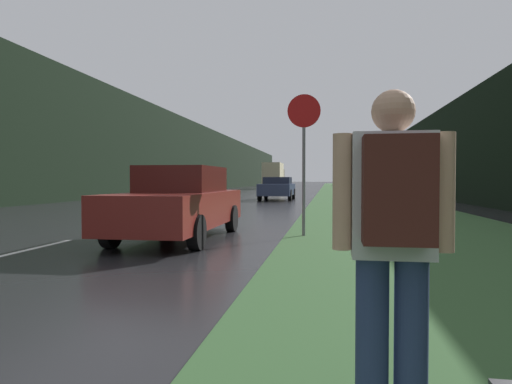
{
  "coord_description": "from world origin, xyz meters",
  "views": [
    {
      "loc": [
        5.27,
        -0.34,
        1.25
      ],
      "look_at": [
        3.02,
        14.0,
        0.86
      ],
      "focal_mm": 32.0,
      "sensor_mm": 36.0,
      "label": 1
    }
  ],
  "objects_px": {
    "stop_sign": "(304,149)",
    "delivery_truck": "(274,175)",
    "car_passing_far": "(277,188)",
    "car_passing_near": "(180,203)",
    "hitchhiker_with_backpack": "(393,236)"
  },
  "relations": [
    {
      "from": "car_passing_near",
      "to": "car_passing_far",
      "type": "relative_size",
      "value": 1.04
    },
    {
      "from": "car_passing_near",
      "to": "delivery_truck",
      "type": "distance_m",
      "value": 54.04
    },
    {
      "from": "car_passing_near",
      "to": "stop_sign",
      "type": "bearing_deg",
      "value": -164.13
    },
    {
      "from": "car_passing_far",
      "to": "delivery_truck",
      "type": "distance_m",
      "value": 35.18
    },
    {
      "from": "hitchhiker_with_backpack",
      "to": "car_passing_far",
      "type": "height_order",
      "value": "hitchhiker_with_backpack"
    },
    {
      "from": "stop_sign",
      "to": "hitchhiker_with_backpack",
      "type": "xyz_separation_m",
      "value": [
        0.84,
        -7.75,
        -0.96
      ]
    },
    {
      "from": "car_passing_near",
      "to": "delivery_truck",
      "type": "height_order",
      "value": "delivery_truck"
    },
    {
      "from": "stop_sign",
      "to": "delivery_truck",
      "type": "distance_m",
      "value": 53.57
    },
    {
      "from": "hitchhiker_with_backpack",
      "to": "delivery_truck",
      "type": "xyz_separation_m",
      "value": [
        -7.76,
        60.87,
        0.91
      ]
    },
    {
      "from": "stop_sign",
      "to": "car_passing_far",
      "type": "bearing_deg",
      "value": 98.06
    },
    {
      "from": "car_passing_far",
      "to": "delivery_truck",
      "type": "xyz_separation_m",
      "value": [
        -4.34,
        34.89,
        1.14
      ]
    },
    {
      "from": "stop_sign",
      "to": "car_passing_far",
      "type": "distance_m",
      "value": 18.45
    },
    {
      "from": "hitchhiker_with_backpack",
      "to": "car_passing_near",
      "type": "xyz_separation_m",
      "value": [
        -3.42,
        7.01,
        -0.21
      ]
    },
    {
      "from": "stop_sign",
      "to": "delivery_truck",
      "type": "bearing_deg",
      "value": 97.43
    },
    {
      "from": "stop_sign",
      "to": "delivery_truck",
      "type": "xyz_separation_m",
      "value": [
        -6.93,
        53.12,
        -0.06
      ]
    }
  ]
}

